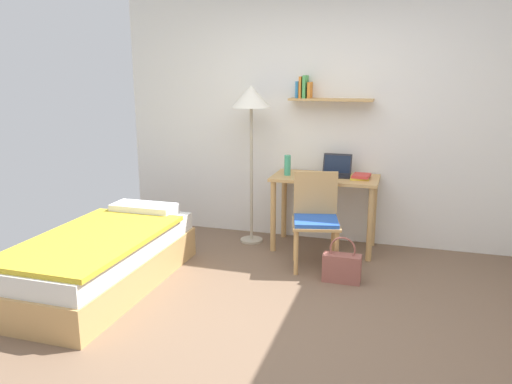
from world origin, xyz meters
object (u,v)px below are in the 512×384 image
(desk, at_px, (325,191))
(water_bottle, at_px, (287,165))
(laptop, at_px, (337,170))
(handbag, at_px, (342,267))
(bed, at_px, (103,259))
(desk_chair, at_px, (316,216))
(book_stack, at_px, (361,177))
(standing_lamp, at_px, (251,105))

(desk, xyz_separation_m, water_bottle, (-0.38, -0.05, 0.25))
(water_bottle, bearing_deg, laptop, 15.25)
(water_bottle, relative_size, handbag, 0.51)
(laptop, xyz_separation_m, water_bottle, (-0.48, -0.13, 0.05))
(bed, xyz_separation_m, desk_chair, (1.64, 0.98, 0.25))
(laptop, xyz_separation_m, handbag, (0.20, -0.89, -0.68))
(desk, bearing_deg, desk_chair, -89.99)
(desk, relative_size, handbag, 2.57)
(desk_chair, bearing_deg, handbag, -45.79)
(desk_chair, height_order, laptop, laptop)
(desk_chair, height_order, book_stack, desk_chair)
(water_bottle, bearing_deg, book_stack, 3.12)
(desk_chair, bearing_deg, desk, 90.01)
(desk_chair, relative_size, water_bottle, 4.23)
(desk_chair, relative_size, standing_lamp, 0.53)
(laptop, relative_size, book_stack, 1.31)
(bed, xyz_separation_m, handbag, (1.93, 0.68, -0.10))
(bed, distance_m, laptop, 2.41)
(handbag, bearing_deg, standing_lamp, 143.79)
(bed, bearing_deg, laptop, 41.97)
(desk, bearing_deg, bed, -137.95)
(standing_lamp, bearing_deg, desk, 1.13)
(laptop, bearing_deg, desk_chair, -99.58)
(desk_chair, height_order, standing_lamp, standing_lamp)
(bed, height_order, book_stack, book_stack)
(desk_chair, bearing_deg, laptop, 80.42)
(book_stack, bearing_deg, water_bottle, -176.88)
(desk, xyz_separation_m, standing_lamp, (-0.78, -0.02, 0.84))
(desk, height_order, water_bottle, water_bottle)
(book_stack, bearing_deg, standing_lamp, -179.56)
(desk_chair, bearing_deg, bed, -149.13)
(bed, xyz_separation_m, standing_lamp, (0.86, 1.46, 1.22))
(water_bottle, bearing_deg, desk, 6.95)
(bed, height_order, desk, desk)
(desk_chair, xyz_separation_m, water_bottle, (-0.38, 0.45, 0.38))
(bed, height_order, laptop, laptop)
(bed, bearing_deg, desk, 42.05)
(desk_chair, bearing_deg, book_stack, 54.63)
(standing_lamp, height_order, laptop, standing_lamp)
(laptop, bearing_deg, water_bottle, -164.75)
(standing_lamp, relative_size, water_bottle, 7.95)
(bed, distance_m, water_bottle, 2.00)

